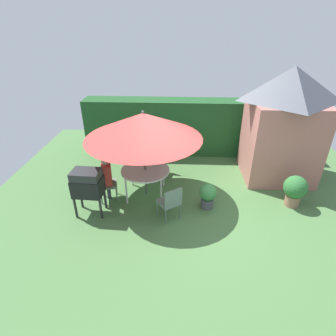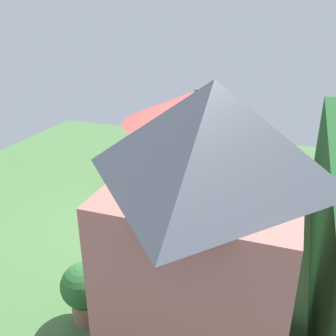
{
  "view_description": "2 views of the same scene",
  "coord_description": "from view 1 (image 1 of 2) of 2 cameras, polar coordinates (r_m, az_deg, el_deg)",
  "views": [
    {
      "loc": [
        -0.27,
        -5.66,
        4.28
      ],
      "look_at": [
        -0.58,
        0.66,
        0.82
      ],
      "focal_mm": 28.99,
      "sensor_mm": 36.0,
      "label": 1
    },
    {
      "loc": [
        5.91,
        2.64,
        3.81
      ],
      "look_at": [
        -0.55,
        0.27,
        0.89
      ],
      "focal_mm": 40.1,
      "sensor_mm": 36.0,
      "label": 2
    }
  ],
  "objects": [
    {
      "name": "ground_plane",
      "position": [
        7.1,
        4.47,
        -8.53
      ],
      "size": [
        11.0,
        11.0,
        0.0
      ],
      "primitive_type": "plane",
      "color": "#47703D"
    },
    {
      "name": "hedge_backdrop",
      "position": [
        9.75,
        4.29,
        8.63
      ],
      "size": [
        7.24,
        0.84,
        1.91
      ],
      "color": "#1E4C23",
      "rests_on": "ground"
    },
    {
      "name": "bbq_grill",
      "position": [
        6.76,
        -16.58,
        -3.22
      ],
      "size": [
        0.72,
        0.54,
        1.2
      ],
      "color": "black",
      "rests_on": "ground"
    },
    {
      "name": "patio_table",
      "position": [
        7.28,
        -4.79,
        -0.74
      ],
      "size": [
        1.3,
        1.3,
        0.78
      ],
      "color": "white",
      "rests_on": "ground"
    },
    {
      "name": "potted_plant_by_shed",
      "position": [
        7.66,
        25.13,
        -4.05
      ],
      "size": [
        0.59,
        0.59,
        0.85
      ],
      "color": "#936651",
      "rests_on": "ground"
    },
    {
      "name": "patio_umbrella",
      "position": [
        6.74,
        -5.23,
        8.83
      ],
      "size": [
        2.96,
        2.96,
        2.39
      ],
      "color": "#4C4C51",
      "rests_on": "ground"
    },
    {
      "name": "potted_plant_by_grill",
      "position": [
        6.99,
        8.33,
        -5.58
      ],
      "size": [
        0.44,
        0.44,
        0.68
      ],
      "color": "#4C4C51",
      "rests_on": "ground"
    },
    {
      "name": "chair_toward_hedge",
      "position": [
        8.45,
        -2.28,
        2.22
      ],
      "size": [
        0.53,
        0.53,
        0.9
      ],
      "color": "slate",
      "rests_on": "ground"
    },
    {
      "name": "chair_near_shed",
      "position": [
        7.35,
        -13.22,
        -2.95
      ],
      "size": [
        0.57,
        0.56,
        0.9
      ],
      "color": "slate",
      "rests_on": "ground"
    },
    {
      "name": "chair_far_side",
      "position": [
        6.45,
        0.53,
        -6.97
      ],
      "size": [
        0.64,
        0.64,
        0.9
      ],
      "color": "slate",
      "rests_on": "ground"
    },
    {
      "name": "garden_shed",
      "position": [
        8.51,
        23.15,
        8.43
      ],
      "size": [
        2.11,
        1.88,
        3.25
      ],
      "color": "#B26B60",
      "rests_on": "ground"
    },
    {
      "name": "person_in_red",
      "position": [
        7.22,
        -12.77,
        -1.1
      ],
      "size": [
        0.32,
        0.39,
        1.26
      ],
      "color": "#CC3D33",
      "rests_on": "ground"
    }
  ]
}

